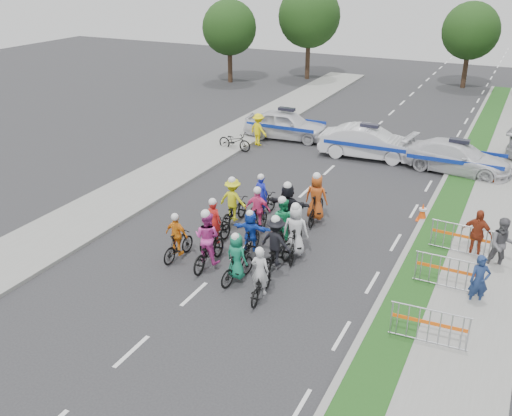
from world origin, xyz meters
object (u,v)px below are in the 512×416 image
at_px(rider_6, 215,230).
at_px(rider_11, 288,211).
at_px(rider_2, 208,245).
at_px(barrier_0, 429,328).
at_px(rider_12, 262,202).
at_px(rider_8, 283,228).
at_px(spectator_2, 477,234).
at_px(marshal_hiviz, 258,129).
at_px(police_car_0, 286,125).
at_px(barrier_2, 460,240).
at_px(cone_0, 423,212).
at_px(barrier_1, 448,274).
at_px(rider_9, 258,216).
at_px(parked_bike, 235,141).
at_px(tree_0, 229,28).
at_px(rider_0, 261,281).
at_px(rider_5, 251,235).
at_px(police_car_1, 368,142).
at_px(rider_7, 296,236).
at_px(cone_1, 497,178).
at_px(rider_10, 233,206).
at_px(rider_4, 276,248).
at_px(police_car_2, 457,157).
at_px(spectator_1, 502,245).
at_px(rider_13, 316,203).
at_px(spectator_0, 479,281).
at_px(rider_3, 178,241).
at_px(tree_4, 471,31).
at_px(rider_1, 237,262).

height_order(rider_6, rider_11, rider_11).
height_order(rider_2, barrier_0, rider_2).
bearing_deg(rider_12, rider_8, 142.13).
bearing_deg(rider_2, rider_8, -128.15).
bearing_deg(rider_6, spectator_2, -153.76).
height_order(spectator_2, marshal_hiviz, spectator_2).
distance_m(police_car_0, barrier_2, 14.41).
distance_m(rider_8, cone_0, 5.85).
bearing_deg(barrier_1, rider_9, 172.12).
height_order(parked_bike, tree_0, tree_0).
height_order(rider_0, rider_11, rider_11).
bearing_deg(parked_bike, spectator_2, -114.88).
height_order(rider_5, rider_11, rider_11).
bearing_deg(police_car_1, rider_7, 179.37).
bearing_deg(cone_1, rider_10, -134.48).
xyz_separation_m(rider_0, rider_4, (-0.29, 1.74, 0.17)).
relative_size(rider_5, marshal_hiviz, 0.97).
bearing_deg(rider_4, cone_0, -111.79).
bearing_deg(rider_9, rider_7, 145.71).
relative_size(rider_8, police_car_2, 0.39).
xyz_separation_m(spectator_2, barrier_0, (-0.47, -5.51, -0.31)).
height_order(cone_0, parked_bike, parked_bike).
height_order(rider_2, spectator_1, rider_2).
distance_m(rider_13, spectator_0, 6.93).
bearing_deg(barrier_1, rider_7, -178.87).
bearing_deg(rider_13, police_car_2, -120.49).
relative_size(cone_0, tree_0, 0.11).
bearing_deg(rider_3, tree_4, -94.72).
bearing_deg(barrier_2, police_car_1, 123.23).
xyz_separation_m(police_car_2, tree_0, (-19.36, 13.62, 3.47)).
relative_size(barrier_2, parked_bike, 1.07).
xyz_separation_m(rider_9, spectator_1, (8.04, 1.06, 0.18)).
distance_m(rider_4, rider_6, 2.60).
bearing_deg(barrier_2, rider_0, -132.39).
relative_size(rider_3, police_car_0, 0.37).
bearing_deg(barrier_2, marshal_hiviz, 144.87).
bearing_deg(rider_12, rider_1, 117.71).
height_order(rider_4, police_car_2, rider_4).
xyz_separation_m(rider_0, spectator_2, (5.31, 5.34, 0.30)).
bearing_deg(rider_0, spectator_2, -141.57).
relative_size(rider_3, tree_4, 0.27).
bearing_deg(rider_9, cone_1, -134.49).
distance_m(rider_6, police_car_2, 13.05).
height_order(spectator_0, tree_0, tree_0).
distance_m(rider_0, cone_0, 8.20).
xyz_separation_m(rider_2, cone_0, (5.52, 6.60, -0.41)).
relative_size(spectator_0, cone_1, 2.26).
xyz_separation_m(rider_1, spectator_2, (6.36, 4.84, 0.20)).
xyz_separation_m(rider_1, police_car_0, (-4.68, 14.60, 0.11)).
relative_size(police_car_1, spectator_0, 3.02).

